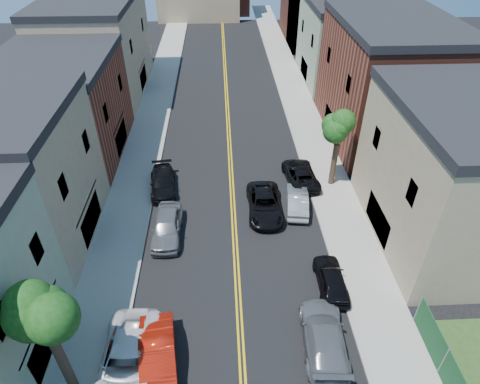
{
  "coord_description": "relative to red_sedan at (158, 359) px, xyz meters",
  "views": [
    {
      "loc": [
        -0.67,
        3.74,
        19.21
      ],
      "look_at": [
        0.48,
        26.66,
        2.0
      ],
      "focal_mm": 30.76,
      "sensor_mm": 36.0,
      "label": 1
    }
  ],
  "objects": [
    {
      "name": "sidewalk_left",
      "position": [
        -3.82,
        25.03,
        -0.74
      ],
      "size": [
        3.2,
        100.0,
        0.15
      ],
      "primitive_type": "cube",
      "color": "gray",
      "rests_on": "ground"
    },
    {
      "name": "sidewalk_right",
      "position": [
        11.98,
        25.03,
        -0.74
      ],
      "size": [
        3.2,
        100.0,
        0.15
      ],
      "primitive_type": "cube",
      "color": "gray",
      "rests_on": "ground"
    },
    {
      "name": "curb_left",
      "position": [
        -2.07,
        25.03,
        -0.74
      ],
      "size": [
        0.3,
        100.0,
        0.15
      ],
      "primitive_type": "cube",
      "color": "gray",
      "rests_on": "ground"
    },
    {
      "name": "curb_right",
      "position": [
        10.23,
        25.03,
        -0.74
      ],
      "size": [
        0.3,
        100.0,
        0.15
      ],
      "primitive_type": "cube",
      "color": "gray",
      "rests_on": "ground"
    },
    {
      "name": "bldg_left_tan_near",
      "position": [
        -9.92,
        10.03,
        3.69
      ],
      "size": [
        9.0,
        10.0,
        9.0
      ],
      "primitive_type": "cube",
      "color": "#998466",
      "rests_on": "ground"
    },
    {
      "name": "bldg_left_brick",
      "position": [
        -9.92,
        21.03,
        3.19
      ],
      "size": [
        9.0,
        12.0,
        8.0
      ],
      "primitive_type": "cube",
      "color": "brown",
      "rests_on": "ground"
    },
    {
      "name": "bldg_left_tan_far",
      "position": [
        -9.92,
        35.03,
        3.94
      ],
      "size": [
        9.0,
        16.0,
        9.5
      ],
      "primitive_type": "cube",
      "color": "#998466",
      "rests_on": "ground"
    },
    {
      "name": "bldg_right_tan",
      "position": [
        18.08,
        9.03,
        3.69
      ],
      "size": [
        9.0,
        12.0,
        9.0
      ],
      "primitive_type": "cube",
      "color": "#998466",
      "rests_on": "ground"
    },
    {
      "name": "bldg_right_brick",
      "position": [
        18.08,
        23.03,
        4.19
      ],
      "size": [
        9.0,
        14.0,
        10.0
      ],
      "primitive_type": "cube",
      "color": "brown",
      "rests_on": "ground"
    },
    {
      "name": "bldg_right_palegrn",
      "position": [
        18.08,
        37.03,
        3.44
      ],
      "size": [
        9.0,
        12.0,
        8.5
      ],
      "primitive_type": "cube",
      "color": "gray",
      "rests_on": "ground"
    },
    {
      "name": "tree_left_mid",
      "position": [
        -3.8,
        -0.96,
        5.77
      ],
      "size": [
        5.2,
        5.2,
        9.29
      ],
      "color": "#34271A",
      "rests_on": "sidewalk_left"
    },
    {
      "name": "tree_right_far",
      "position": [
        12.0,
        15.03,
        4.95
      ],
      "size": [
        4.4,
        4.4,
        8.03
      ],
      "color": "#34271A",
      "rests_on": "sidewalk_right"
    },
    {
      "name": "red_sedan",
      "position": [
        0.0,
        0.0,
        0.0
      ],
      "size": [
        2.37,
        5.11,
        1.62
      ],
      "primitive_type": "imported",
      "rotation": [
        0.0,
        0.0,
        0.14
      ],
      "color": "red",
      "rests_on": "ground"
    },
    {
      "name": "white_pickup",
      "position": [
        -1.42,
        -0.11,
        0.01
      ],
      "size": [
        2.89,
        5.99,
        1.65
      ],
      "primitive_type": "imported",
      "rotation": [
        0.0,
        0.0,
        -0.03
      ],
      "color": "silver",
      "rests_on": "ground"
    },
    {
      "name": "grey_car_left",
      "position": [
        -0.47,
        9.66,
        0.0
      ],
      "size": [
        1.97,
        4.8,
        1.63
      ],
      "primitive_type": "imported",
      "rotation": [
        0.0,
        0.0,
        -0.01
      ],
      "color": "slate",
      "rests_on": "ground"
    },
    {
      "name": "black_car_left",
      "position": [
        -1.27,
        15.0,
        -0.14
      ],
      "size": [
        2.41,
        4.83,
        1.35
      ],
      "primitive_type": "imported",
      "rotation": [
        0.0,
        0.0,
        0.12
      ],
      "color": "black",
      "rests_on": "ground"
    },
    {
      "name": "grey_car_right",
      "position": [
        8.29,
        0.8,
        -0.05
      ],
      "size": [
        2.51,
        5.41,
        1.53
      ],
      "primitive_type": "imported",
      "rotation": [
        0.0,
        0.0,
        3.07
      ],
      "color": "slate",
      "rests_on": "ground"
    },
    {
      "name": "black_car_right",
      "position": [
        9.58,
        4.69,
        -0.13
      ],
      "size": [
        1.67,
        4.03,
        1.37
      ],
      "primitive_type": "imported",
      "rotation": [
        0.0,
        0.0,
        3.13
      ],
      "color": "black",
      "rests_on": "ground"
    },
    {
      "name": "silver_car_right",
      "position": [
        8.79,
        12.18,
        -0.11
      ],
      "size": [
        2.03,
        4.42,
        1.4
      ],
      "primitive_type": "imported",
      "rotation": [
        0.0,
        0.0,
        3.01
      ],
      "color": "#A1A2A8",
      "rests_on": "ground"
    },
    {
      "name": "dark_car_right_far",
      "position": [
        9.58,
        15.56,
        -0.12
      ],
      "size": [
        2.68,
        5.15,
        1.39
      ],
      "primitive_type": "imported",
      "rotation": [
        0.0,
        0.0,
        3.22
      ],
      "color": "black",
      "rests_on": "ground"
    },
    {
      "name": "black_suv_lane",
      "position": [
        6.35,
        11.83,
        -0.09
      ],
      "size": [
        2.41,
        5.2,
        1.44
      ],
      "primitive_type": "imported",
      "rotation": [
        0.0,
        0.0,
        -0.0
      ],
      "color": "black",
      "rests_on": "ground"
    }
  ]
}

